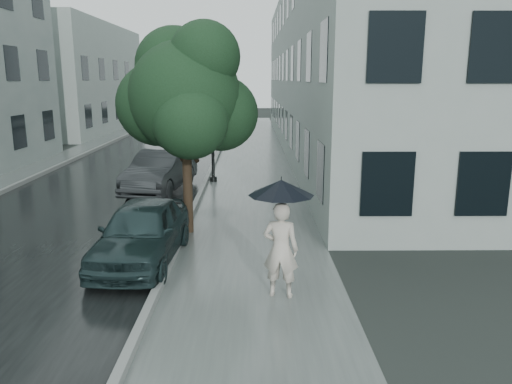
{
  "coord_description": "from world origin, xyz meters",
  "views": [
    {
      "loc": [
        0.21,
        -9.61,
        3.95
      ],
      "look_at": [
        0.31,
        2.01,
        1.3
      ],
      "focal_mm": 35.0,
      "sensor_mm": 36.0,
      "label": 1
    }
  ],
  "objects_px": {
    "car_near": "(142,232)",
    "pedestrian": "(281,250)",
    "street_tree": "(185,95)",
    "car_far": "(160,171)",
    "lamp_post": "(208,109)"
  },
  "relations": [
    {
      "from": "car_near",
      "to": "pedestrian",
      "type": "bearing_deg",
      "value": -28.98
    },
    {
      "from": "pedestrian",
      "to": "street_tree",
      "type": "xyz_separation_m",
      "value": [
        -2.18,
        4.11,
        2.64
      ]
    },
    {
      "from": "lamp_post",
      "to": "car_far",
      "type": "distance_m",
      "value": 3.1
    },
    {
      "from": "car_far",
      "to": "car_near",
      "type": "bearing_deg",
      "value": -74.27
    },
    {
      "from": "pedestrian",
      "to": "street_tree",
      "type": "distance_m",
      "value": 5.35
    },
    {
      "from": "street_tree",
      "to": "car_far",
      "type": "xyz_separation_m",
      "value": [
        -1.61,
        4.83,
        -2.82
      ]
    },
    {
      "from": "street_tree",
      "to": "car_far",
      "type": "height_order",
      "value": "street_tree"
    },
    {
      "from": "pedestrian",
      "to": "car_near",
      "type": "distance_m",
      "value": 3.48
    },
    {
      "from": "street_tree",
      "to": "car_far",
      "type": "bearing_deg",
      "value": 108.41
    },
    {
      "from": "pedestrian",
      "to": "lamp_post",
      "type": "relative_size",
      "value": 0.37
    },
    {
      "from": "car_near",
      "to": "street_tree",
      "type": "bearing_deg",
      "value": 74.92
    },
    {
      "from": "pedestrian",
      "to": "car_far",
      "type": "bearing_deg",
      "value": -55.11
    },
    {
      "from": "car_near",
      "to": "car_far",
      "type": "xyz_separation_m",
      "value": [
        -0.86,
        7.09,
        0.05
      ]
    },
    {
      "from": "lamp_post",
      "to": "car_far",
      "type": "xyz_separation_m",
      "value": [
        -1.6,
        -1.65,
        -2.08
      ]
    },
    {
      "from": "pedestrian",
      "to": "street_tree",
      "type": "bearing_deg",
      "value": -50.1
    }
  ]
}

